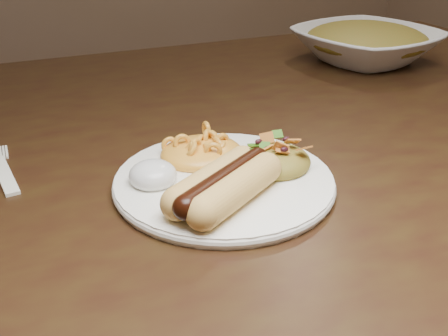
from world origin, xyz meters
name	(u,v)px	position (x,y,z in m)	size (l,w,h in m)	color
table	(186,192)	(0.00, 0.00, 0.66)	(1.60, 0.90, 0.75)	black
plate	(224,181)	(-0.01, -0.16, 0.76)	(0.23, 0.23, 0.01)	white
hotdog	(224,184)	(-0.03, -0.20, 0.78)	(0.12, 0.12, 0.03)	#E3B858
mac_and_cheese	(201,142)	(-0.01, -0.10, 0.78)	(0.10, 0.09, 0.04)	#FFA935
sour_cream	(152,169)	(-0.08, -0.14, 0.78)	(0.05, 0.05, 0.03)	silver
taco_salad	(275,155)	(0.05, -0.16, 0.78)	(0.08, 0.08, 0.04)	#A35518
fork	(5,175)	(-0.23, -0.04, 0.75)	(0.02, 0.14, 0.00)	white
serving_bowl	(366,46)	(0.43, 0.19, 0.78)	(0.25, 0.25, 0.06)	white
bowl_filling	(367,35)	(0.43, 0.19, 0.80)	(0.23, 0.23, 0.06)	#A35518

